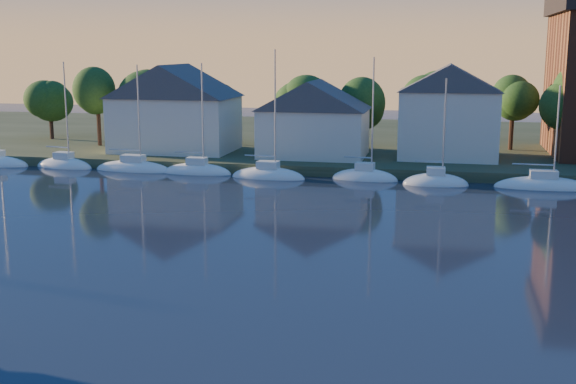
% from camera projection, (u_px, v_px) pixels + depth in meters
% --- Properties ---
extents(shoreline_land, '(160.00, 50.00, 2.00)m').
position_uv_depth(shoreline_land, '(384.00, 145.00, 93.62)').
color(shoreline_land, '#2B3720').
rests_on(shoreline_land, ground).
extents(wooden_dock, '(120.00, 3.00, 1.00)m').
position_uv_depth(wooden_dock, '(364.00, 175.00, 71.58)').
color(wooden_dock, brown).
rests_on(wooden_dock, ground).
extents(clubhouse_west, '(13.65, 9.45, 9.64)m').
position_uv_depth(clubhouse_west, '(175.00, 107.00, 80.76)').
color(clubhouse_west, silver).
rests_on(clubhouse_west, shoreline_land).
extents(clubhouse_centre, '(11.55, 8.40, 8.08)m').
position_uv_depth(clubhouse_centre, '(314.00, 118.00, 76.62)').
color(clubhouse_centre, silver).
rests_on(clubhouse_centre, shoreline_land).
extents(clubhouse_east, '(10.50, 8.40, 9.80)m').
position_uv_depth(clubhouse_east, '(449.00, 110.00, 75.44)').
color(clubhouse_east, silver).
rests_on(clubhouse_east, shoreline_land).
extents(tree_line, '(93.40, 5.40, 8.90)m').
position_uv_depth(tree_line, '(394.00, 96.00, 80.30)').
color(tree_line, '#3A241A').
rests_on(tree_line, shoreline_land).
extents(moored_fleet, '(87.50, 2.40, 12.05)m').
position_uv_depth(moored_fleet, '(361.00, 179.00, 68.68)').
color(moored_fleet, white).
rests_on(moored_fleet, ground).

